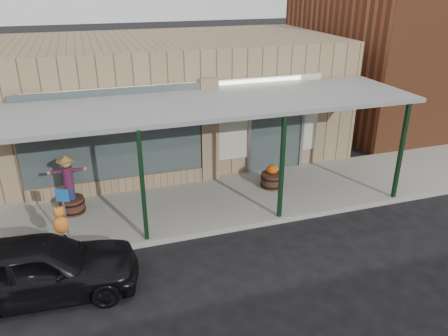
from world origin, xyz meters
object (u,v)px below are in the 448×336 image
object	(u,v)px
barrel_pumpkin	(272,178)
handicap_sign	(65,210)
barrel_scarecrow	(71,194)
parked_sedan	(39,267)

from	to	relation	value
barrel_pumpkin	handicap_sign	distance (m)	6.19
barrel_scarecrow	parked_sedan	world-z (taller)	barrel_scarecrow
handicap_sign	barrel_pumpkin	bearing A→B (deg)	38.98
barrel_pumpkin	parked_sedan	distance (m)	7.16
barrel_scarecrow	handicap_sign	world-z (taller)	barrel_scarecrow
parked_sedan	handicap_sign	bearing A→B (deg)	-16.32
barrel_pumpkin	parked_sedan	bearing A→B (deg)	-155.44
barrel_scarecrow	parked_sedan	distance (m)	3.26
handicap_sign	parked_sedan	bearing A→B (deg)	-85.47
parked_sedan	barrel_scarecrow	bearing A→B (deg)	-7.17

